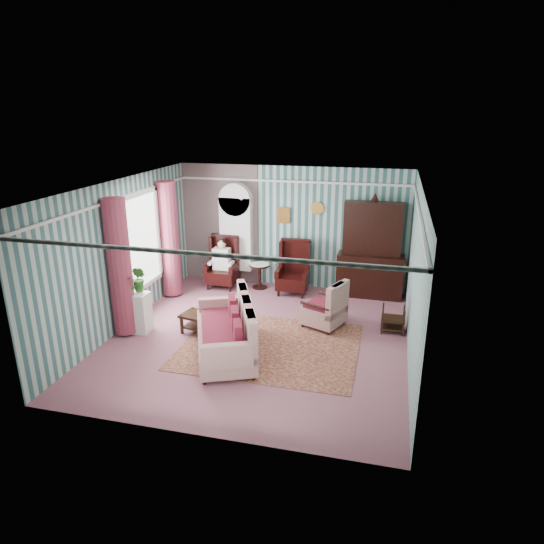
% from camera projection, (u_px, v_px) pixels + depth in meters
% --- Properties ---
extents(floor, '(6.00, 6.00, 0.00)m').
position_uv_depth(floor, '(259.00, 338.00, 9.26)').
color(floor, '#844C53').
rests_on(floor, ground).
extents(room_shell, '(5.53, 6.02, 2.91)m').
position_uv_depth(room_shell, '(228.00, 232.00, 8.92)').
color(room_shell, '#335C5C').
rests_on(room_shell, ground).
extents(bookcase, '(0.80, 0.28, 2.24)m').
position_uv_depth(bookcase, '(236.00, 239.00, 11.82)').
color(bookcase, white).
rests_on(bookcase, floor).
extents(dresser_hutch, '(1.50, 0.56, 2.36)m').
position_uv_depth(dresser_hutch, '(372.00, 247.00, 10.94)').
color(dresser_hutch, black).
rests_on(dresser_hutch, floor).
extents(wingback_left, '(0.76, 0.80, 1.25)m').
position_uv_depth(wingback_left, '(222.00, 262.00, 11.68)').
color(wingback_left, black).
rests_on(wingback_left, floor).
extents(wingback_right, '(0.76, 0.80, 1.25)m').
position_uv_depth(wingback_right, '(293.00, 268.00, 11.28)').
color(wingback_right, black).
rests_on(wingback_right, floor).
extents(seated_woman, '(0.44, 0.40, 1.18)m').
position_uv_depth(seated_woman, '(222.00, 264.00, 11.69)').
color(seated_woman, silver).
rests_on(seated_woman, floor).
extents(round_side_table, '(0.50, 0.50, 0.60)m').
position_uv_depth(round_side_table, '(260.00, 276.00, 11.71)').
color(round_side_table, black).
rests_on(round_side_table, floor).
extents(nest_table, '(0.45, 0.38, 0.54)m').
position_uv_depth(nest_table, '(393.00, 319.00, 9.43)').
color(nest_table, black).
rests_on(nest_table, floor).
extents(plant_stand, '(0.55, 0.35, 0.80)m').
position_uv_depth(plant_stand, '(136.00, 312.00, 9.41)').
color(plant_stand, white).
rests_on(plant_stand, floor).
extents(rug, '(3.20, 2.60, 0.01)m').
position_uv_depth(rug, '(270.00, 346.00, 8.92)').
color(rug, '#4D191E').
rests_on(rug, floor).
extents(sofa, '(1.76, 2.33, 0.90)m').
position_uv_depth(sofa, '(225.00, 332.00, 8.49)').
color(sofa, beige).
rests_on(sofa, floor).
extents(floral_armchair, '(1.00, 1.03, 0.96)m').
position_uv_depth(floral_armchair, '(324.00, 304.00, 9.60)').
color(floral_armchair, '#B8B38F').
rests_on(floral_armchair, floor).
extents(coffee_table, '(1.02, 0.67, 0.38)m').
position_uv_depth(coffee_table, '(205.00, 325.00, 9.36)').
color(coffee_table, black).
rests_on(coffee_table, floor).
extents(potted_plant_a, '(0.41, 0.37, 0.42)m').
position_uv_depth(potted_plant_a, '(129.00, 285.00, 9.12)').
color(potted_plant_a, '#1F571B').
rests_on(potted_plant_a, plant_stand).
extents(potted_plant_b, '(0.35, 0.32, 0.51)m').
position_uv_depth(potted_plant_b, '(139.00, 279.00, 9.28)').
color(potted_plant_b, '#19531A').
rests_on(potted_plant_b, plant_stand).
extents(potted_plant_c, '(0.20, 0.20, 0.35)m').
position_uv_depth(potted_plant_c, '(130.00, 284.00, 9.25)').
color(potted_plant_c, '#264D18').
rests_on(potted_plant_c, plant_stand).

